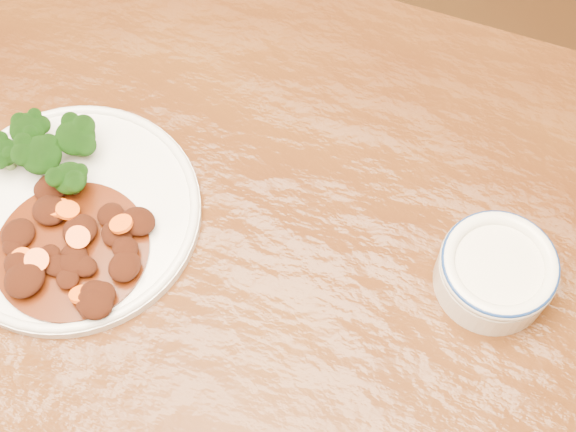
% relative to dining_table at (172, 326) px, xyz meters
% --- Properties ---
extents(dining_table, '(1.55, 0.99, 0.75)m').
position_rel_dining_table_xyz_m(dining_table, '(0.00, 0.00, 0.00)').
color(dining_table, '#4E290D').
rests_on(dining_table, ground).
extents(dinner_plate, '(0.26, 0.26, 0.02)m').
position_rel_dining_table_xyz_m(dinner_plate, '(-0.13, 0.04, 0.09)').
color(dinner_plate, silver).
rests_on(dinner_plate, dining_table).
extents(broccoli_florets, '(0.11, 0.08, 0.05)m').
position_rel_dining_table_xyz_m(broccoli_florets, '(-0.17, 0.08, 0.12)').
color(broccoli_florets, '#759E52').
rests_on(broccoli_florets, dinner_plate).
extents(mince_stew, '(0.15, 0.15, 0.03)m').
position_rel_dining_table_xyz_m(mince_stew, '(-0.10, 0.00, 0.10)').
color(mince_stew, '#441B07').
rests_on(mince_stew, dinner_plate).
extents(dip_bowl, '(0.11, 0.11, 0.05)m').
position_rel_dining_table_xyz_m(dip_bowl, '(0.29, 0.15, 0.11)').
color(dip_bowl, silver).
rests_on(dip_bowl, dining_table).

